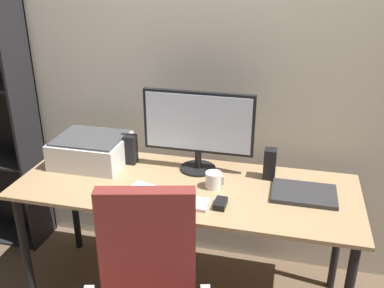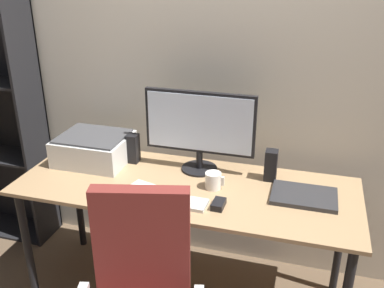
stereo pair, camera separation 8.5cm
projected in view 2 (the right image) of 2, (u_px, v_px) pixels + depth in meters
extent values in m
cube|color=beige|center=(210.00, 59.00, 2.49)|extent=(6.40, 0.10, 2.60)
cube|color=tan|center=(185.00, 187.00, 2.27)|extent=(1.79, 0.67, 0.02)
cylinder|color=black|center=(28.00, 248.00, 2.39)|extent=(0.04, 0.04, 0.72)
cylinder|color=black|center=(78.00, 199.00, 2.87)|extent=(0.04, 0.04, 0.72)
cylinder|color=black|center=(340.00, 241.00, 2.45)|extent=(0.04, 0.04, 0.72)
cylinder|color=black|center=(199.00, 168.00, 2.43)|extent=(0.20, 0.20, 0.01)
cylinder|color=black|center=(199.00, 159.00, 2.41)|extent=(0.04, 0.04, 0.10)
cube|color=black|center=(200.00, 122.00, 2.32)|extent=(0.61, 0.03, 0.34)
cube|color=silver|center=(199.00, 123.00, 2.31)|extent=(0.58, 0.01, 0.31)
cube|color=silver|center=(178.00, 201.00, 2.10)|extent=(0.29, 0.12, 0.02)
cube|color=black|center=(219.00, 204.00, 2.06)|extent=(0.06, 0.10, 0.03)
cylinder|color=white|center=(213.00, 180.00, 2.22)|extent=(0.08, 0.08, 0.09)
cube|color=white|center=(223.00, 181.00, 2.21)|extent=(0.02, 0.01, 0.05)
cube|color=#2D2D30|center=(304.00, 196.00, 2.14)|extent=(0.32, 0.23, 0.02)
cube|color=black|center=(133.00, 148.00, 2.49)|extent=(0.06, 0.07, 0.17)
cube|color=black|center=(271.00, 165.00, 2.29)|extent=(0.06, 0.07, 0.17)
cube|color=silver|center=(94.00, 149.00, 2.51)|extent=(0.40, 0.34, 0.15)
cube|color=#424244|center=(93.00, 136.00, 2.48)|extent=(0.37, 0.31, 0.01)
cube|color=white|center=(137.00, 197.00, 2.16)|extent=(0.28, 0.34, 0.00)
cube|color=maroon|center=(142.00, 244.00, 1.79)|extent=(0.40, 0.17, 0.52)
cube|color=black|center=(33.00, 124.00, 2.76)|extent=(0.02, 0.28, 1.72)
cube|color=black|center=(6.00, 113.00, 2.96)|extent=(0.64, 0.01, 1.72)
cube|color=black|center=(14.00, 227.00, 3.18)|extent=(0.60, 0.26, 0.02)
cube|color=black|center=(0.00, 155.00, 2.94)|extent=(0.60, 0.26, 0.02)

